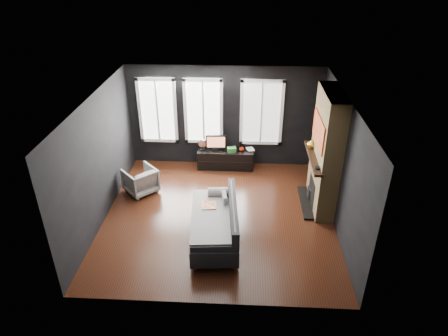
# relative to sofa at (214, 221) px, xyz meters

# --- Properties ---
(floor) EXTENTS (5.00, 5.00, 0.00)m
(floor) POSITION_rel_sofa_xyz_m (0.04, 0.78, -0.43)
(floor) COLOR black
(floor) RESTS_ON ground
(ceiling) EXTENTS (5.00, 5.00, 0.00)m
(ceiling) POSITION_rel_sofa_xyz_m (0.04, 0.78, 2.27)
(ceiling) COLOR white
(ceiling) RESTS_ON ground
(wall_back) EXTENTS (5.00, 0.02, 2.70)m
(wall_back) POSITION_rel_sofa_xyz_m (0.04, 3.28, 0.92)
(wall_back) COLOR black
(wall_back) RESTS_ON ground
(wall_left) EXTENTS (0.02, 5.00, 2.70)m
(wall_left) POSITION_rel_sofa_xyz_m (-2.46, 0.78, 0.92)
(wall_left) COLOR black
(wall_left) RESTS_ON ground
(wall_right) EXTENTS (0.02, 5.00, 2.70)m
(wall_right) POSITION_rel_sofa_xyz_m (2.54, 0.78, 0.92)
(wall_right) COLOR black
(wall_right) RESTS_ON ground
(windows) EXTENTS (4.00, 0.16, 1.76)m
(windows) POSITION_rel_sofa_xyz_m (-0.41, 3.24, 1.95)
(windows) COLOR white
(windows) RESTS_ON wall_back
(fireplace) EXTENTS (0.70, 1.62, 2.70)m
(fireplace) POSITION_rel_sofa_xyz_m (2.34, 1.38, 0.92)
(fireplace) COLOR #93724C
(fireplace) RESTS_ON floor
(sofa) EXTENTS (1.16, 2.07, 0.86)m
(sofa) POSITION_rel_sofa_xyz_m (0.00, 0.00, 0.00)
(sofa) COLOR #252528
(sofa) RESTS_ON floor
(stripe_pillow) EXTENTS (0.14, 0.33, 0.32)m
(stripe_pillow) POSITION_rel_sofa_xyz_m (0.18, 0.47, 0.19)
(stripe_pillow) COLOR gray
(stripe_pillow) RESTS_ON sofa
(armchair) EXTENTS (0.93, 0.93, 0.70)m
(armchair) POSITION_rel_sofa_xyz_m (-1.91, 1.68, -0.08)
(armchair) COLOR white
(armchair) RESTS_ON floor
(media_console) EXTENTS (1.48, 0.46, 0.51)m
(media_console) POSITION_rel_sofa_xyz_m (0.08, 3.02, -0.17)
(media_console) COLOR black
(media_console) RESTS_ON floor
(monitor) EXTENTS (0.55, 0.14, 0.49)m
(monitor) POSITION_rel_sofa_xyz_m (-0.17, 3.02, 0.32)
(monitor) COLOR black
(monitor) RESTS_ON media_console
(desk_fan) EXTENTS (0.27, 0.27, 0.32)m
(desk_fan) POSITION_rel_sofa_xyz_m (-0.53, 3.01, 0.24)
(desk_fan) COLOR gray
(desk_fan) RESTS_ON media_console
(mug) EXTENTS (0.13, 0.10, 0.12)m
(mug) POSITION_rel_sofa_xyz_m (0.51, 3.01, 0.14)
(mug) COLOR red
(mug) RESTS_ON media_console
(book) EXTENTS (0.18, 0.07, 0.25)m
(book) POSITION_rel_sofa_xyz_m (0.64, 3.08, 0.21)
(book) COLOR #B9A591
(book) RESTS_ON media_console
(storage_box) EXTENTS (0.25, 0.19, 0.12)m
(storage_box) POSITION_rel_sofa_xyz_m (0.24, 2.95, 0.14)
(storage_box) COLOR #2E7431
(storage_box) RESTS_ON media_console
(mantel_vase) EXTENTS (0.24, 0.25, 0.20)m
(mantel_vase) POSITION_rel_sofa_xyz_m (2.09, 1.83, 0.90)
(mantel_vase) COLOR #C1761F
(mantel_vase) RESTS_ON fireplace
(mantel_clock) EXTENTS (0.14, 0.14, 0.04)m
(mantel_clock) POSITION_rel_sofa_xyz_m (2.09, 0.83, 0.82)
(mantel_clock) COLOR black
(mantel_clock) RESTS_ON fireplace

